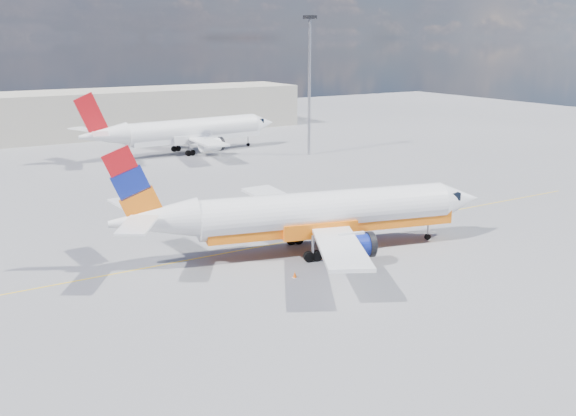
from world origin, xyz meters
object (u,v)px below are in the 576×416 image
main_jet (314,214)px  second_jet (188,131)px  gse_tug (396,202)px  traffic_cone (295,275)px

main_jet → second_jet: 50.30m
second_jet → gse_tug: size_ratio=14.30×
second_jet → gse_tug: bearing=-88.1°
traffic_cone → gse_tug: bearing=30.1°
main_jet → second_jet: size_ratio=0.98×
second_jet → traffic_cone: size_ratio=69.20×
main_jet → gse_tug: bearing=38.8°
main_jet → traffic_cone: main_jet is taller
second_jet → traffic_cone: bearing=-109.7°
main_jet → second_jet: (9.55, 49.39, 0.09)m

